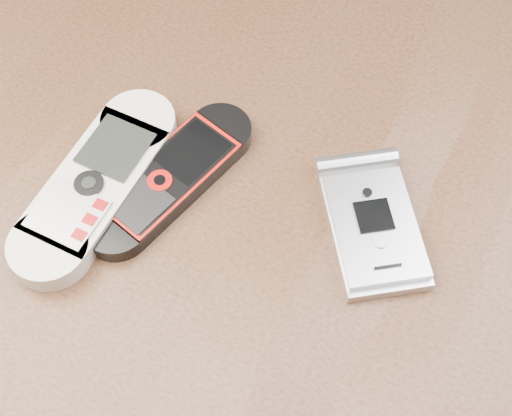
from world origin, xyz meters
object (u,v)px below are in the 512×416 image
(table, at_px, (251,275))
(nokia_white, at_px, (97,183))
(motorola_razr, at_px, (373,225))
(nokia_black_red, at_px, (170,178))

(table, height_order, nokia_white, nokia_white)
(motorola_razr, bearing_deg, table, 160.93)
(table, bearing_deg, nokia_black_red, -177.80)
(nokia_white, relative_size, nokia_black_red, 1.11)
(nokia_white, distance_m, motorola_razr, 0.20)
(nokia_black_red, bearing_deg, table, 17.86)
(nokia_black_red, height_order, motorola_razr, motorola_razr)
(table, xyz_separation_m, nokia_black_red, (-0.06, -0.00, 0.11))
(nokia_white, relative_size, motorola_razr, 1.50)
(nokia_black_red, bearing_deg, motorola_razr, 25.51)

